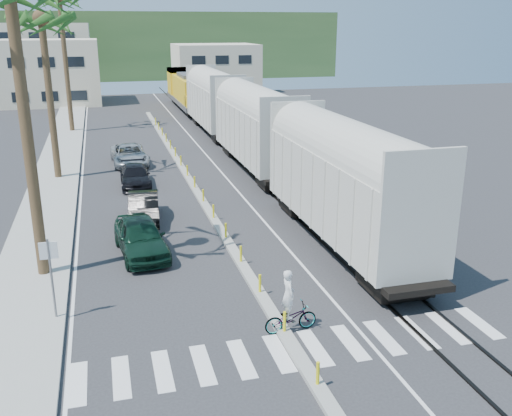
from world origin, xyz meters
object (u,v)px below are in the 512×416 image
(car_lead, at_px, (141,237))
(car_second, at_px, (144,208))
(street_sign, at_px, (50,268))
(cyclist, at_px, (290,312))

(car_lead, bearing_deg, car_second, 78.01)
(street_sign, relative_size, car_lead, 0.60)
(street_sign, height_order, car_second, street_sign)
(car_lead, height_order, car_second, car_lead)
(cyclist, bearing_deg, street_sign, 65.34)
(car_lead, distance_m, cyclist, 9.13)
(street_sign, bearing_deg, car_lead, 57.95)
(street_sign, xyz_separation_m, car_lead, (3.31, 5.29, -1.15))
(car_second, bearing_deg, car_lead, -91.94)
(car_lead, relative_size, cyclist, 2.26)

